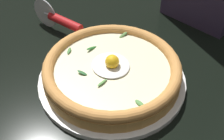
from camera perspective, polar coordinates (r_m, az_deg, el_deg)
ground_plane at (r=0.61m, az=3.13°, el=-4.16°), size 2.40×2.40×0.03m
pizza_plate at (r=0.61m, az=-0.00°, el=-1.79°), size 0.31×0.31×0.01m
pizza at (r=0.59m, az=-0.00°, el=0.14°), size 0.29×0.29×0.06m
pizza_cutter at (r=0.74m, az=-10.64°, el=10.04°), size 0.16×0.07×0.08m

